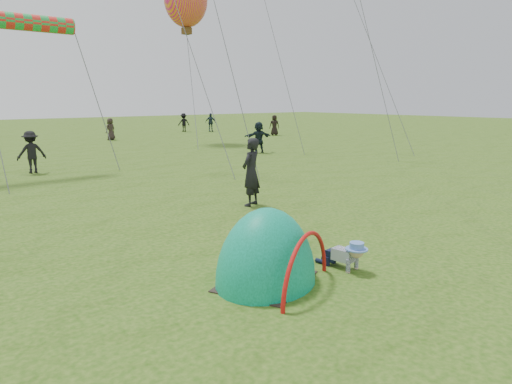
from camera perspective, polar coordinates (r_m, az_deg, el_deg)
ground at (r=7.88m, az=12.92°, el=-10.82°), size 140.00×140.00×0.00m
crawling_toddler at (r=8.27m, az=11.23°, el=-7.63°), size 0.57×0.76×0.55m
popup_tent at (r=7.68m, az=1.25°, el=-11.14°), size 2.39×2.21×2.48m
standing_adult at (r=12.73m, az=-0.62°, el=2.50°), size 0.82×0.69×1.91m
crowd_person_3 at (r=20.55m, az=-26.28°, el=4.49°), size 1.11×0.66×1.70m
crowd_person_4 at (r=35.15m, az=-17.72°, el=7.51°), size 0.90×0.73×1.58m
crowd_person_5 at (r=25.49m, az=0.33°, el=6.86°), size 1.67×0.89×1.72m
crowd_person_9 at (r=42.56m, az=-9.02°, el=8.58°), size 1.17×0.80×1.67m
crowd_person_10 at (r=37.82m, az=2.32°, el=8.35°), size 0.97×0.86×1.66m
crowd_person_14 at (r=42.27m, az=-5.71°, el=8.66°), size 1.06×0.70×1.68m
balloon_kite at (r=33.25m, az=-8.77°, el=22.38°), size 2.90×2.90×4.06m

